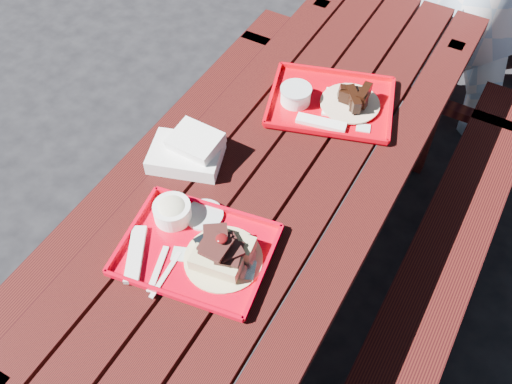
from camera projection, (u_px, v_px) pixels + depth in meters
ground at (273, 288)px, 2.44m from camera, size 60.00×60.00×0.00m
picnic_table_near at (277, 209)px, 2.01m from camera, size 1.41×2.40×0.75m
near_tray at (198, 241)px, 1.66m from camera, size 0.48×0.40×0.14m
far_tray at (329, 102)px, 2.05m from camera, size 0.52×0.46×0.07m
white_cloth at (189, 151)px, 1.87m from camera, size 0.27×0.23×0.10m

